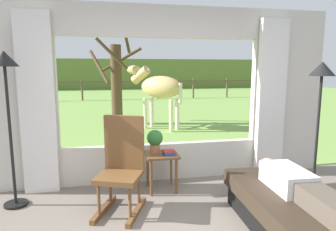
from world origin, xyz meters
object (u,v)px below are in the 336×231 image
object	(u,v)px
reclining_person	(299,186)
potted_plant	(155,140)
recliner_sofa	(294,213)
side_table	(161,160)
floor_lamp_right	(321,88)
horse	(158,88)
floor_lamp_left	(6,82)
pasture_tree	(116,81)
rocking_chair	(122,165)
book_stack	(169,152)

from	to	relation	value
reclining_person	potted_plant	distance (m)	1.91
recliner_sofa	side_table	world-z (taller)	side_table
side_table	floor_lamp_right	size ratio (longest dim) A/B	0.30
horse	floor_lamp_left	bearing A→B (deg)	-167.16
floor_lamp_left	horse	size ratio (longest dim) A/B	1.08
pasture_tree	reclining_person	bearing A→B (deg)	-76.83
floor_lamp_left	horse	distance (m)	4.94
potted_plant	rocking_chair	bearing A→B (deg)	-132.42
rocking_chair	potted_plant	distance (m)	0.73
floor_lamp_right	rocking_chair	bearing A→B (deg)	178.23
reclining_person	pasture_tree	distance (m)	6.73
reclining_person	floor_lamp_right	world-z (taller)	floor_lamp_right
reclining_person	rocking_chair	world-z (taller)	rocking_chair
reclining_person	floor_lamp_left	world-z (taller)	floor_lamp_left
side_table	pasture_tree	size ratio (longest dim) A/B	0.19
reclining_person	recliner_sofa	bearing A→B (deg)	93.05
side_table	pasture_tree	xyz separation A→B (m)	(-0.41, 5.10, 0.88)
rocking_chair	recliner_sofa	bearing A→B (deg)	-6.39
reclining_person	floor_lamp_left	bearing A→B (deg)	159.16
reclining_person	rocking_chair	xyz separation A→B (m)	(-1.68, 0.95, 0.02)
side_table	potted_plant	xyz separation A→B (m)	(-0.08, 0.06, 0.28)
recliner_sofa	pasture_tree	distance (m)	6.73
recliner_sofa	side_table	xyz separation A→B (m)	(-1.11, 1.36, 0.21)
recliner_sofa	book_stack	xyz separation A→B (m)	(-1.03, 1.30, 0.33)
reclining_person	floor_lamp_right	distance (m)	1.51
side_table	horse	distance (m)	4.24
rocking_chair	side_table	world-z (taller)	rocking_chair
rocking_chair	floor_lamp_right	world-z (taller)	floor_lamp_right
potted_plant	floor_lamp_right	size ratio (longest dim) A/B	0.18
side_table	floor_lamp_left	bearing A→B (deg)	-176.86
rocking_chair	floor_lamp_left	world-z (taller)	floor_lamp_left
rocking_chair	potted_plant	size ratio (longest dim) A/B	3.50
recliner_sofa	rocking_chair	bearing A→B (deg)	154.92
floor_lamp_left	reclining_person	bearing A→B (deg)	-23.89
book_stack	potted_plant	bearing A→B (deg)	143.32
book_stack	floor_lamp_left	bearing A→B (deg)	-178.95
potted_plant	book_stack	bearing A→B (deg)	-36.68
reclining_person	floor_lamp_left	size ratio (longest dim) A/B	0.77
pasture_tree	side_table	bearing A→B (deg)	-85.41
reclining_person	potted_plant	size ratio (longest dim) A/B	4.49
reclining_person	side_table	bearing A→B (deg)	131.31
recliner_sofa	floor_lamp_right	size ratio (longest dim) A/B	0.99
reclining_person	side_table	size ratio (longest dim) A/B	2.76
book_stack	floor_lamp_right	bearing A→B (deg)	-14.31
side_table	floor_lamp_left	size ratio (longest dim) A/B	0.28
horse	pasture_tree	size ratio (longest dim) A/B	0.63
book_stack	recliner_sofa	bearing A→B (deg)	-51.68
horse	potted_plant	bearing A→B (deg)	-146.86
rocking_chair	horse	world-z (taller)	horse
potted_plant	pasture_tree	size ratio (longest dim) A/B	0.12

